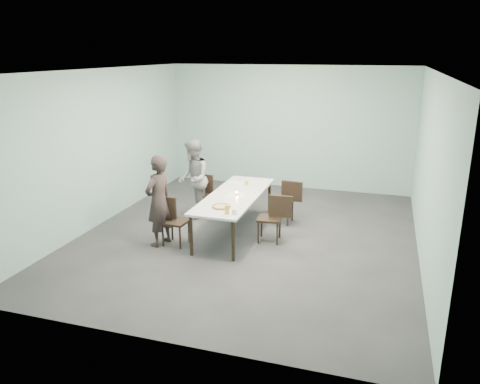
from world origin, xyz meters
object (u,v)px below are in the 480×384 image
(pizza, at_px, (221,207))
(beer_glass, at_px, (227,210))
(tealight, at_px, (237,194))
(water_tumbler, at_px, (234,212))
(table, at_px, (235,197))
(chair_far_left, at_px, (209,192))
(side_plate, at_px, (227,206))
(chair_near_left, at_px, (171,217))
(amber_tumbler, at_px, (246,183))
(chair_far_right, at_px, (286,199))
(diner_far, at_px, (193,179))
(chair_near_right, at_px, (274,215))
(diner_near, at_px, (159,201))

(pizza, xyz_separation_m, beer_glass, (0.19, -0.27, 0.06))
(tealight, bearing_deg, water_tumbler, -74.50)
(beer_glass, bearing_deg, table, 101.25)
(chair_far_left, relative_size, side_plate, 4.83)
(chair_near_left, relative_size, amber_tumbler, 10.88)
(chair_far_right, height_order, diner_far, diner_far)
(chair_near_left, bearing_deg, beer_glass, -7.24)
(chair_near_right, height_order, diner_near, diner_near)
(chair_near_left, xyz_separation_m, tealight, (0.94, 0.86, 0.27))
(table, relative_size, water_tumbler, 28.91)
(pizza, xyz_separation_m, side_plate, (0.06, 0.13, -0.01))
(amber_tumbler, bearing_deg, chair_near_right, -49.06)
(table, height_order, pizza, pizza)
(diner_near, height_order, water_tumbler, diner_near)
(chair_near_right, height_order, diner_far, diner_far)
(chair_near_left, height_order, water_tumbler, chair_near_left)
(chair_far_left, distance_m, beer_glass, 2.15)
(diner_near, relative_size, amber_tumbler, 20.34)
(chair_near_right, xyz_separation_m, beer_glass, (-0.59, -0.86, 0.32))
(table, distance_m, amber_tumbler, 0.71)
(chair_near_left, distance_m, chair_near_right, 1.82)
(diner_far, relative_size, side_plate, 9.01)
(chair_near_right, xyz_separation_m, chair_far_right, (0.01, 1.01, 0.00))
(chair_far_right, distance_m, side_plate, 1.66)
(chair_near_left, bearing_deg, side_plate, 14.39)
(chair_near_right, distance_m, pizza, 1.02)
(chair_far_right, distance_m, pizza, 1.81)
(pizza, distance_m, tealight, 0.80)
(chair_near_left, distance_m, chair_far_left, 1.65)
(beer_glass, relative_size, water_tumbler, 1.67)
(side_plate, bearing_deg, diner_far, 132.71)
(chair_far_left, bearing_deg, amber_tumbler, 4.96)
(pizza, bearing_deg, chair_near_left, -176.38)
(table, height_order, tealight, tealight)
(diner_near, bearing_deg, beer_glass, 99.44)
(chair_near_right, xyz_separation_m, diner_far, (-1.88, 0.80, 0.31))
(chair_near_right, distance_m, amber_tumbler, 1.23)
(chair_near_right, relative_size, pizza, 2.56)
(table, distance_m, chair_far_left, 1.15)
(chair_near_left, distance_m, side_plate, 1.03)
(diner_near, height_order, amber_tumbler, diner_near)
(water_tumbler, bearing_deg, chair_near_left, 170.80)
(chair_near_left, xyz_separation_m, pizza, (0.92, 0.06, 0.27))
(table, xyz_separation_m, water_tumbler, (0.34, -1.06, 0.10))
(chair_near_right, height_order, beer_glass, beer_glass)
(water_tumbler, bearing_deg, tealight, 105.50)
(chair_near_right, bearing_deg, chair_far_left, -36.27)
(amber_tumbler, bearing_deg, pizza, -89.97)
(table, bearing_deg, amber_tumbler, 88.34)
(pizza, distance_m, side_plate, 0.15)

